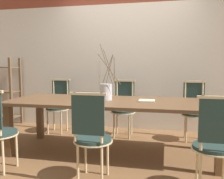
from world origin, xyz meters
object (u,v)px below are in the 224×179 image
object	(u,v)px
chair_near_center	(215,142)
shelving_rack	(0,92)
dining_table	(112,106)
vase_centerpiece	(106,91)
chair_far_center	(194,109)
book_stack	(147,101)

from	to	relation	value
chair_near_center	shelving_rack	xyz separation A→B (m)	(-3.73, 1.99, 0.16)
dining_table	shelving_rack	xyz separation A→B (m)	(-2.56, 1.13, 0.01)
chair_near_center	vase_centerpiece	distance (m)	1.59
shelving_rack	chair_far_center	bearing A→B (deg)	-4.08
chair_far_center	dining_table	bearing A→B (deg)	36.67
dining_table	chair_near_center	bearing A→B (deg)	-36.43
dining_table	shelving_rack	world-z (taller)	shelving_rack
chair_near_center	chair_far_center	bearing A→B (deg)	90.34
chair_near_center	dining_table	bearing A→B (deg)	143.57
chair_near_center	shelving_rack	bearing A→B (deg)	151.95
dining_table	shelving_rack	distance (m)	2.80
dining_table	chair_far_center	world-z (taller)	chair_far_center
chair_near_center	vase_centerpiece	world-z (taller)	vase_centerpiece
vase_centerpiece	book_stack	size ratio (longest dim) A/B	3.64
dining_table	shelving_rack	bearing A→B (deg)	156.28
chair_near_center	vase_centerpiece	xyz separation A→B (m)	(-1.26, 0.91, 0.35)
vase_centerpiece	book_stack	bearing A→B (deg)	-3.11
vase_centerpiece	chair_near_center	bearing A→B (deg)	-35.81
chair_near_center	chair_far_center	distance (m)	1.72
vase_centerpiece	shelving_rack	world-z (taller)	vase_centerpiece
dining_table	chair_near_center	xyz separation A→B (m)	(1.17, -0.86, -0.15)
dining_table	chair_far_center	distance (m)	1.45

